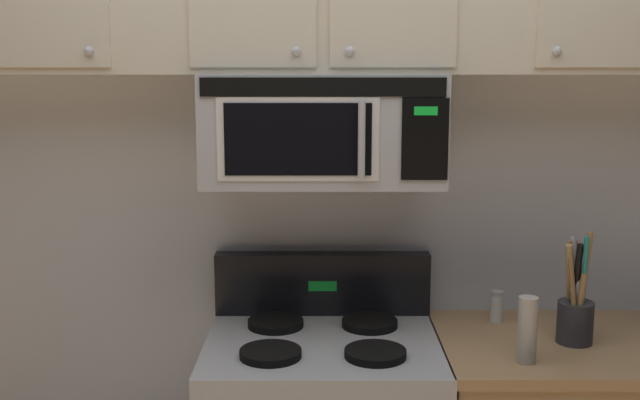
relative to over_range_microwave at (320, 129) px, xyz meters
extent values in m
cube|color=silver|center=(0.00, 0.25, -0.23)|extent=(5.20, 0.10, 2.70)
cube|color=black|center=(0.00, 0.16, -0.57)|extent=(0.76, 0.07, 0.22)
cube|color=#19D83F|center=(0.00, 0.13, -0.57)|extent=(0.10, 0.00, 0.04)
cylinder|color=black|center=(-0.16, -0.26, -0.66)|extent=(0.19, 0.19, 0.02)
cylinder|color=black|center=(0.16, -0.26, -0.66)|extent=(0.19, 0.19, 0.02)
cylinder|color=black|center=(-0.16, 0.02, -0.66)|extent=(0.19, 0.19, 0.02)
cylinder|color=black|center=(0.16, 0.02, -0.66)|extent=(0.19, 0.19, 0.02)
cube|color=#B7BABF|center=(0.00, 0.00, 0.00)|extent=(0.76, 0.39, 0.35)
cube|color=black|center=(0.00, -0.19, 0.14)|extent=(0.73, 0.01, 0.06)
cube|color=white|center=(-0.07, -0.19, -0.02)|extent=(0.49, 0.01, 0.25)
cube|color=black|center=(-0.07, -0.20, -0.02)|extent=(0.44, 0.01, 0.22)
cube|color=black|center=(0.31, -0.19, -0.02)|extent=(0.14, 0.01, 0.25)
cube|color=#19D83F|center=(0.31, -0.20, 0.07)|extent=(0.07, 0.00, 0.03)
cylinder|color=#B7BABF|center=(0.11, -0.22, -0.02)|extent=(0.02, 0.02, 0.23)
sphere|color=#B7BABF|center=(-0.70, -0.15, 0.24)|extent=(0.03, 0.03, 0.03)
sphere|color=#B7BABF|center=(-0.08, -0.15, 0.24)|extent=(0.03, 0.03, 0.03)
sphere|color=#B7BABF|center=(0.08, -0.15, 0.24)|extent=(0.03, 0.03, 0.03)
sphere|color=#B7BABF|center=(0.70, -0.15, 0.24)|extent=(0.03, 0.03, 0.03)
cube|color=tan|center=(0.84, -0.11, -0.69)|extent=(0.93, 0.65, 0.03)
cylinder|color=#2D2D33|center=(0.81, -0.13, -0.61)|extent=(0.11, 0.11, 0.14)
cylinder|color=teal|center=(0.82, -0.15, -0.46)|extent=(0.03, 0.07, 0.29)
cylinder|color=#A87A47|center=(0.82, -0.16, -0.46)|extent=(0.05, 0.03, 0.29)
cylinder|color=silver|center=(0.81, -0.13, -0.47)|extent=(0.05, 0.06, 0.28)
cylinder|color=olive|center=(0.78, -0.15, -0.47)|extent=(0.03, 0.06, 0.26)
cylinder|color=tan|center=(0.79, -0.11, -0.48)|extent=(0.06, 0.08, 0.26)
cylinder|color=black|center=(0.80, -0.13, -0.47)|extent=(0.02, 0.06, 0.26)
cylinder|color=red|center=(0.81, -0.11, -0.48)|extent=(0.01, 0.07, 0.25)
cylinder|color=black|center=(0.82, -0.13, -0.48)|extent=(0.04, 0.04, 0.24)
cylinder|color=white|center=(0.60, 0.07, -0.63)|extent=(0.04, 0.04, 0.09)
cylinder|color=#B7BABF|center=(0.60, 0.07, -0.57)|extent=(0.04, 0.04, 0.02)
cylinder|color=#B7B2A8|center=(0.61, -0.30, -0.57)|extent=(0.06, 0.06, 0.20)
camera|label=1|loc=(-0.01, -2.54, 0.22)|focal=44.24mm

